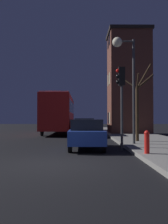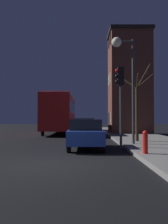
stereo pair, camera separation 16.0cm
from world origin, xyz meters
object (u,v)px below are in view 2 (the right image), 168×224
(car_near_lane, at_px, (85,133))
(bare_tree, at_px, (138,103))
(traffic_light, at_px, (120,90))
(bus, at_px, (60,111))
(car_mid_lane, at_px, (84,127))
(streetlamp, at_px, (123,62))
(fire_hydrant, at_px, (145,141))
(car_far_lane, at_px, (82,125))

(car_near_lane, bearing_deg, bare_tree, 39.26)
(traffic_light, height_order, car_near_lane, traffic_light)
(bus, bearing_deg, bare_tree, -61.31)
(traffic_light, relative_size, car_mid_lane, 0.89)
(streetlamp, relative_size, car_mid_lane, 1.29)
(bus, distance_m, fire_hydrant, 16.83)
(traffic_light, distance_m, bus, 14.40)
(traffic_light, relative_size, bare_tree, 0.86)
(bare_tree, height_order, fire_hydrant, bare_tree)
(streetlamp, relative_size, bare_tree, 1.24)
(bus, bearing_deg, car_near_lane, -79.07)
(bare_tree, height_order, car_far_lane, bare_tree)
(fire_hydrant, bearing_deg, bus, 106.90)
(car_near_lane, bearing_deg, car_mid_lane, 90.19)
(bus, relative_size, car_mid_lane, 2.51)
(bus, bearing_deg, fire_hydrant, -73.10)
(traffic_light, height_order, fire_hydrant, traffic_light)
(streetlamp, bearing_deg, bare_tree, 55.56)
(traffic_light, distance_m, car_near_lane, 2.77)
(traffic_light, height_order, bus, traffic_light)
(car_mid_lane, distance_m, fire_hydrant, 11.93)
(bare_tree, bearing_deg, bus, 118.69)
(bare_tree, distance_m, fire_hydrant, 5.86)
(car_far_lane, bearing_deg, car_near_lane, -89.05)
(bare_tree, xyz_separation_m, car_mid_lane, (-3.26, 6.21, -1.70))
(bus, height_order, car_near_lane, bus)
(car_near_lane, bearing_deg, fire_hydrant, -50.71)
(traffic_light, bearing_deg, fire_hydrant, -74.18)
(traffic_light, distance_m, fire_hydrant, 3.28)
(car_mid_lane, xyz_separation_m, fire_hydrant, (2.35, -11.69, -0.16))
(streetlamp, bearing_deg, bus, 110.77)
(bus, distance_m, car_near_lane, 13.52)
(streetlamp, bearing_deg, car_far_lane, 98.53)
(bare_tree, xyz_separation_m, fire_hydrant, (-0.90, -5.48, -1.86))
(traffic_light, xyz_separation_m, car_far_lane, (-1.96, 17.31, -2.15))
(traffic_light, height_order, car_far_lane, traffic_light)
(car_far_lane, bearing_deg, fire_hydrant, -82.43)
(bus, xyz_separation_m, fire_hydrant, (4.87, -16.03, -1.62))
(car_near_lane, height_order, car_mid_lane, car_mid_lane)
(streetlamp, height_order, bare_tree, streetlamp)
(traffic_light, xyz_separation_m, car_mid_lane, (-1.71, 9.41, -2.10))
(bare_tree, bearing_deg, car_far_lane, 103.96)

